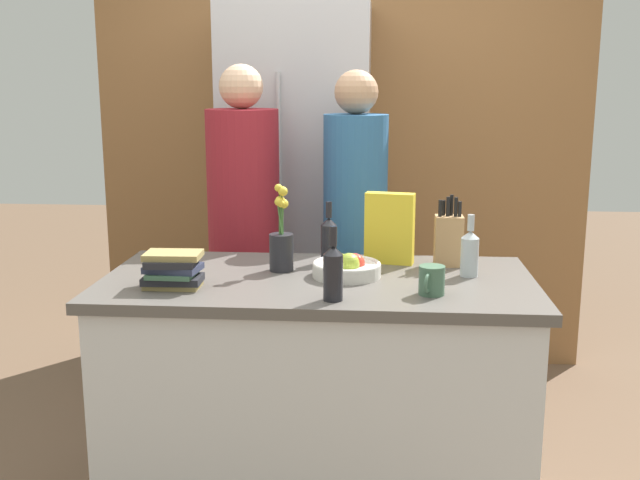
{
  "coord_description": "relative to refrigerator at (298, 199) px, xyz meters",
  "views": [
    {
      "loc": [
        0.22,
        -2.62,
        1.63
      ],
      "look_at": [
        0.0,
        0.1,
        1.04
      ],
      "focal_mm": 42.0,
      "sensor_mm": 36.0,
      "label": 1
    }
  ],
  "objects": [
    {
      "name": "coffee_mug",
      "position": [
        0.61,
        -1.5,
        -0.04
      ],
      "size": [
        0.09,
        0.12,
        0.1
      ],
      "color": "#42664C",
      "rests_on": "kitchen_island"
    },
    {
      "name": "person_at_sink",
      "position": [
        -0.19,
        -0.57,
        -0.05
      ],
      "size": [
        0.33,
        0.33,
        1.7
      ],
      "rotation": [
        0.0,
        0.0,
        -0.02
      ],
      "color": "#383842",
      "rests_on": "ground_plane"
    },
    {
      "name": "person_in_blue",
      "position": [
        0.33,
        -0.56,
        -0.05
      ],
      "size": [
        0.29,
        0.29,
        1.68
      ],
      "rotation": [
        0.0,
        0.0,
        0.27
      ],
      "color": "#383842",
      "rests_on": "ground_plane"
    },
    {
      "name": "cereal_box",
      "position": [
        0.48,
        -1.06,
        0.05
      ],
      "size": [
        0.2,
        0.1,
        0.28
      ],
      "color": "yellow",
      "rests_on": "kitchen_island"
    },
    {
      "name": "knife_block",
      "position": [
        0.7,
        -1.08,
        0.02
      ],
      "size": [
        0.11,
        0.09,
        0.28
      ],
      "color": "tan",
      "rests_on": "kitchen_island"
    },
    {
      "name": "bottle_oil",
      "position": [
        0.24,
        -1.07,
        0.01
      ],
      "size": [
        0.06,
        0.06,
        0.24
      ],
      "color": "black",
      "rests_on": "kitchen_island"
    },
    {
      "name": "fruit_bowl",
      "position": [
        0.32,
        -1.29,
        -0.05
      ],
      "size": [
        0.25,
        0.25,
        0.1
      ],
      "color": "silver",
      "rests_on": "kitchen_island"
    },
    {
      "name": "bottle_vinegar",
      "position": [
        0.29,
        -1.59,
        0.01
      ],
      "size": [
        0.06,
        0.06,
        0.25
      ],
      "color": "black",
      "rests_on": "kitchen_island"
    },
    {
      "name": "book_stack",
      "position": [
        -0.27,
        -1.48,
        -0.02
      ],
      "size": [
        0.2,
        0.15,
        0.12
      ],
      "color": "#99844C",
      "rests_on": "kitchen_island"
    },
    {
      "name": "kitchen_island",
      "position": [
        0.22,
        -1.31,
        -0.55
      ],
      "size": [
        1.57,
        0.77,
        0.92
      ],
      "color": "silver",
      "rests_on": "ground_plane"
    },
    {
      "name": "flower_vase",
      "position": [
        0.07,
        -1.21,
        0.02
      ],
      "size": [
        0.09,
        0.09,
        0.33
      ],
      "color": "#232328",
      "rests_on": "kitchen_island"
    },
    {
      "name": "back_wall_wood",
      "position": [
        0.22,
        0.36,
        0.29
      ],
      "size": [
        2.77,
        0.12,
        2.6
      ],
      "color": "olive",
      "rests_on": "ground_plane"
    },
    {
      "name": "bottle_wine",
      "position": [
        0.77,
        -1.24,
        0.0
      ],
      "size": [
        0.07,
        0.07,
        0.23
      ],
      "color": "#B2BCC1",
      "rests_on": "kitchen_island"
    },
    {
      "name": "refrigerator",
      "position": [
        0.0,
        0.0,
        0.0
      ],
      "size": [
        0.75,
        0.63,
        2.02
      ],
      "color": "#B7B7BC",
      "rests_on": "ground_plane"
    }
  ]
}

